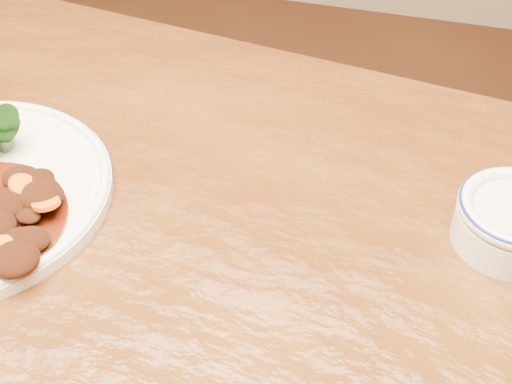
# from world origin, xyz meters

# --- Properties ---
(dining_table) EXTENTS (1.61, 1.10, 0.75)m
(dining_table) POSITION_xyz_m (0.00, 0.00, 0.67)
(dining_table) COLOR #5B3210
(dining_table) RESTS_ON ground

